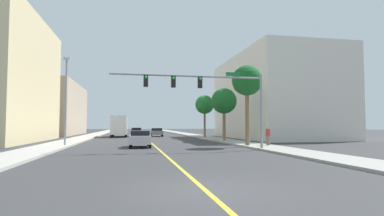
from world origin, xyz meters
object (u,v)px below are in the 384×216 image
(palm_near, at_px, (247,82))
(delivery_truck, at_px, (119,126))
(car_silver, at_px, (140,139))
(street_lamp, at_px, (66,96))
(car_blue, at_px, (136,132))
(traffic_signal_mast, at_px, (210,90))
(car_gray, at_px, (157,132))
(palm_far, at_px, (205,105))
(palm_mid, at_px, (224,101))
(pedestrian, at_px, (268,136))

(palm_near, height_order, delivery_truck, palm_near)
(car_silver, bearing_deg, street_lamp, 165.35)
(car_blue, xyz_separation_m, delivery_truck, (-2.70, -1.20, 0.98))
(palm_near, height_order, car_blue, palm_near)
(traffic_signal_mast, height_order, car_gray, traffic_signal_mast)
(car_gray, bearing_deg, palm_near, -74.58)
(palm_far, xyz_separation_m, car_blue, (-9.41, 8.57, -3.99))
(palm_far, xyz_separation_m, car_gray, (-6.10, 8.27, -4.00))
(traffic_signal_mast, relative_size, delivery_truck, 1.44)
(palm_near, distance_m, palm_far, 17.35)
(palm_mid, bearing_deg, street_lamp, -161.00)
(palm_mid, bearing_deg, car_blue, 119.16)
(palm_mid, xyz_separation_m, palm_far, (-0.20, 8.66, 0.13))
(traffic_signal_mast, height_order, delivery_truck, traffic_signal_mast)
(palm_near, xyz_separation_m, car_blue, (-9.05, 25.88, -4.94))
(car_blue, bearing_deg, palm_mid, -59.24)
(car_gray, relative_size, car_blue, 1.00)
(palm_far, distance_m, pedestrian, 18.16)
(palm_mid, height_order, delivery_truck, palm_mid)
(street_lamp, height_order, pedestrian, street_lamp)
(street_lamp, distance_m, car_silver, 7.59)
(palm_mid, relative_size, car_blue, 1.51)
(palm_far, relative_size, car_blue, 1.51)
(street_lamp, bearing_deg, palm_mid, 19.00)
(street_lamp, bearing_deg, palm_near, -11.30)
(traffic_signal_mast, xyz_separation_m, palm_near, (4.24, 3.32, 1.17))
(palm_far, bearing_deg, car_silver, -120.75)
(palm_near, xyz_separation_m, palm_far, (0.35, 17.32, -0.95))
(car_silver, distance_m, pedestrian, 11.03)
(street_lamp, distance_m, car_gray, 24.80)
(car_silver, bearing_deg, car_blue, 90.81)
(delivery_truck, bearing_deg, palm_far, -31.18)
(palm_mid, bearing_deg, palm_near, -93.68)
(street_lamp, height_order, palm_near, street_lamp)
(palm_near, bearing_deg, car_blue, 109.28)
(traffic_signal_mast, relative_size, palm_near, 1.64)
(car_blue, bearing_deg, traffic_signal_mast, -79.04)
(street_lamp, height_order, palm_far, street_lamp)
(car_gray, bearing_deg, car_blue, 177.66)
(car_blue, distance_m, delivery_truck, 3.12)
(delivery_truck, bearing_deg, car_silver, -83.56)
(palm_mid, relative_size, delivery_truck, 0.75)
(palm_near, xyz_separation_m, pedestrian, (1.73, -0.39, -4.74))
(pedestrian, bearing_deg, car_silver, 171.19)
(palm_mid, relative_size, palm_far, 1.00)
(pedestrian, bearing_deg, car_blue, 112.37)
(car_blue, distance_m, pedestrian, 28.40)
(palm_mid, xyz_separation_m, car_gray, (-6.31, 16.93, -3.88))
(car_silver, relative_size, car_blue, 0.98)
(palm_near, bearing_deg, car_gray, 102.66)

